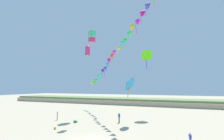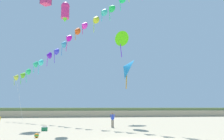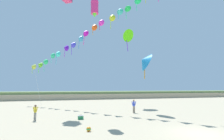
{
  "view_description": "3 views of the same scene",
  "coord_description": "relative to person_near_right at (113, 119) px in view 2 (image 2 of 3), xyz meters",
  "views": [
    {
      "loc": [
        10.81,
        -18.59,
        6.42
      ],
      "look_at": [
        -2.72,
        13.71,
        9.79
      ],
      "focal_mm": 28.0,
      "sensor_mm": 36.0,
      "label": 1
    },
    {
      "loc": [
        -4.9,
        -16.51,
        2.35
      ],
      "look_at": [
        -0.42,
        11.02,
        6.73
      ],
      "focal_mm": 38.0,
      "sensor_mm": 36.0,
      "label": 2
    },
    {
      "loc": [
        -9.84,
        -10.56,
        3.31
      ],
      "look_at": [
        -2.6,
        13.82,
        5.93
      ],
      "focal_mm": 28.0,
      "sensor_mm": 36.0,
      "label": 3
    }
  ],
  "objects": [
    {
      "name": "kite_banner_string",
      "position": [
        -2.65,
        5.01,
        13.37
      ],
      "size": [
        25.63,
        23.96,
        22.1
      ],
      "color": "#BED13D"
    },
    {
      "name": "dune_ridge",
      "position": [
        0.31,
        33.92,
        0.08
      ],
      "size": [
        120.0,
        12.7,
        2.19
      ],
      "color": "tan",
      "rests_on": "ground"
    },
    {
      "name": "beach_ball",
      "position": [
        -7.33,
        -8.16,
        -0.83
      ],
      "size": [
        0.36,
        0.36,
        0.36
      ],
      "color": "orange",
      "rests_on": "ground"
    },
    {
      "name": "large_kite_outer_drift",
      "position": [
        1.72,
        0.07,
        6.06
      ],
      "size": [
        2.37,
        2.92,
        3.93
      ],
      "color": "#208CD3"
    },
    {
      "name": "beach_cooler",
      "position": [
        -7.34,
        -2.81,
        -0.8
      ],
      "size": [
        0.58,
        0.41,
        0.46
      ],
      "color": "#23844C",
      "rests_on": "ground"
    },
    {
      "name": "large_kite_low_lead",
      "position": [
        -5.75,
        -1.61,
        12.15
      ],
      "size": [
        1.14,
        1.18,
        2.39
      ],
      "color": "#E22D7C"
    },
    {
      "name": "person_near_right",
      "position": [
        0.0,
        0.0,
        0.0
      ],
      "size": [
        0.59,
        0.34,
        1.75
      ],
      "color": "#726656",
      "rests_on": "ground"
    },
    {
      "name": "large_kite_high_solo",
      "position": [
        3.04,
        9.9,
        12.79
      ],
      "size": [
        3.04,
        2.6,
        4.64
      ],
      "color": "#50E410"
    }
  ]
}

